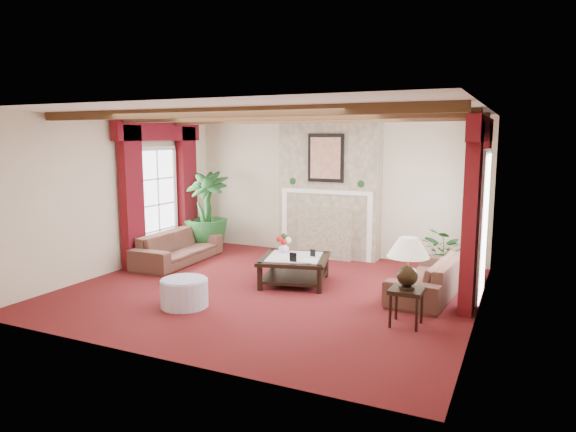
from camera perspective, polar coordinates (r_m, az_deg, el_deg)
The scene contains 23 objects.
floor at distance 8.04m, azimuth -1.90°, elevation -8.16°, with size 6.00×6.00×0.00m, color #460C12.
ceiling at distance 7.71m, azimuth -2.01°, elevation 11.43°, with size 6.00×6.00×0.00m, color white.
back_wall at distance 10.27m, azimuth 5.02°, elevation 3.18°, with size 6.00×0.02×2.70m, color beige.
left_wall at distance 9.49m, azimuth -18.33°, elevation 2.32°, with size 0.02×5.50×2.70m, color beige.
right_wall at distance 6.95m, azimuth 20.69°, elevation 0.01°, with size 0.02×5.50×2.70m, color beige.
ceiling_beams at distance 7.70m, azimuth -2.00°, elevation 10.98°, with size 6.00×3.00×0.12m, color #3C2413, non-canonical shape.
fireplace at distance 10.04m, azimuth 4.73°, elevation 10.77°, with size 2.00×0.52×2.70m, color tan, non-canonical shape.
french_door_left at distance 10.18m, azimuth -14.54°, elevation 7.28°, with size 0.10×1.10×2.16m, color white, non-canonical shape.
french_door_right at distance 7.88m, azimuth 21.35°, elevation 6.64°, with size 0.10×1.10×2.16m, color white, non-canonical shape.
curtains_left at distance 10.11m, azimuth -14.14°, elevation 9.67°, with size 0.20×2.40×2.55m, color #4D0A17, non-canonical shape.
curtains_right at distance 7.89m, azimuth 20.72°, elevation 9.73°, with size 0.20×2.40×2.55m, color #4D0A17, non-canonical shape.
sofa_left at distance 9.85m, azimuth -12.11°, elevation -2.88°, with size 0.67×2.01×0.78m, color black.
sofa_right at distance 7.96m, azimuth 15.41°, elevation -5.80°, with size 0.75×2.00×0.76m, color black.
potted_palm at distance 10.73m, azimuth -9.05°, elevation -1.46°, with size 1.24×1.80×0.92m, color black.
small_plant at distance 8.97m, azimuth 17.12°, elevation -4.58°, with size 1.14×1.14×0.66m, color black.
coffee_table at distance 8.31m, azimuth 0.71°, elevation -6.05°, with size 1.06×1.06×0.43m, color black, non-canonical shape.
side_table at distance 6.67m, azimuth 13.00°, elevation -9.81°, with size 0.41×0.41×0.48m, color black, non-canonical shape.
ottoman at distance 7.36m, azimuth -11.43°, elevation -8.39°, with size 0.66×0.66×0.38m, color #B3A9C0.
table_lamp at distance 6.52m, azimuth 13.17°, elevation -5.04°, with size 0.52×0.52×0.66m, color black, non-canonical shape.
flower_vase at distance 8.57m, azimuth -0.48°, elevation -3.49°, with size 0.19×0.20×0.18m, color silver.
book at distance 7.97m, azimuth 1.54°, elevation -3.96°, with size 0.22×0.03×0.30m, color black.
photo_frame_a at distance 7.90m, azimuth 0.57°, elevation -4.63°, with size 0.11×0.02×0.15m, color black, non-canonical shape.
photo_frame_b at distance 8.27m, azimuth 2.77°, elevation -4.15°, with size 0.10×0.02×0.12m, color black, non-canonical shape.
Camera 1 is at (3.49, -6.86, 2.33)m, focal length 32.00 mm.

